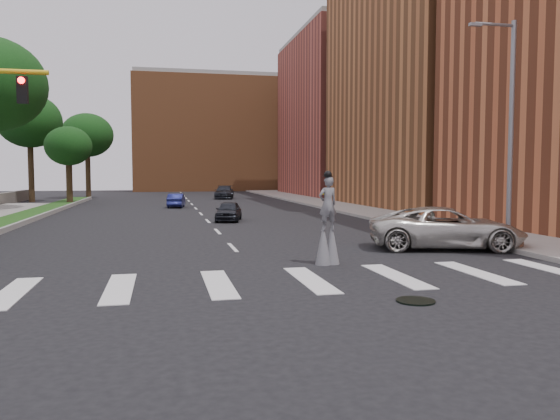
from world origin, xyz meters
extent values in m
plane|color=black|center=(0.00, 0.00, 0.00)|extent=(160.00, 160.00, 0.00)
cube|color=#194112|center=(-11.50, 20.00, 0.12)|extent=(2.00, 60.00, 0.25)
cube|color=gray|center=(-10.45, 20.00, 0.14)|extent=(0.20, 60.00, 0.28)
cube|color=gray|center=(12.50, 25.00, 0.09)|extent=(5.00, 90.00, 0.18)
cylinder|color=black|center=(3.00, -2.00, 0.02)|extent=(0.90, 0.90, 0.04)
cube|color=#9B5A30|center=(22.00, 30.00, 12.00)|extent=(16.00, 22.00, 24.00)
cube|color=#A94B3E|center=(22.00, 54.00, 10.00)|extent=(16.00, 22.00, 20.00)
cube|color=#9B5A30|center=(6.00, 78.00, 9.00)|extent=(26.00, 14.00, 18.00)
cylinder|color=slate|center=(11.00, 6.00, 4.50)|extent=(0.20, 0.20, 9.00)
cylinder|color=slate|center=(10.20, 6.00, 8.80)|extent=(1.80, 0.12, 0.12)
cube|color=slate|center=(9.30, 6.00, 8.75)|extent=(0.50, 0.18, 0.12)
cube|color=black|center=(-6.50, 3.00, 5.30)|extent=(0.28, 0.18, 0.75)
cylinder|color=#FF0C0C|center=(-6.50, 2.90, 5.55)|extent=(0.18, 0.06, 0.18)
cylinder|color=black|center=(2.68, 3.43, 0.55)|extent=(0.07, 0.07, 1.10)
cylinder|color=black|center=(2.37, 3.36, 0.55)|extent=(0.07, 0.07, 1.10)
cone|color=#5C5B60|center=(2.68, 3.43, 0.69)|extent=(0.52, 0.52, 1.37)
cone|color=#5C5B60|center=(2.37, 3.36, 0.69)|extent=(0.52, 0.52, 1.37)
imported|color=#5C5B60|center=(2.53, 3.39, 1.98)|extent=(0.72, 0.56, 1.77)
sphere|color=black|center=(2.53, 3.39, 2.93)|extent=(0.26, 0.26, 0.26)
cylinder|color=black|center=(2.53, 3.39, 2.88)|extent=(0.34, 0.34, 0.02)
cube|color=yellow|center=(2.50, 3.53, 2.47)|extent=(0.22, 0.05, 0.10)
imported|color=beige|center=(8.17, 5.87, 0.82)|extent=(6.46, 4.29, 1.65)
imported|color=black|center=(1.28, 19.90, 0.61)|extent=(2.19, 3.81, 1.22)
imported|color=navy|center=(-1.53, 33.74, 0.59)|extent=(1.68, 3.69, 1.17)
imported|color=black|center=(4.19, 48.04, 0.74)|extent=(2.82, 5.33, 1.47)
cylinder|color=black|center=(-15.46, 45.02, 3.26)|extent=(0.56, 0.56, 6.52)
ellipsoid|color=black|center=(-15.46, 45.02, 8.07)|extent=(6.23, 6.23, 5.30)
cylinder|color=black|center=(-10.98, 39.27, 2.17)|extent=(0.56, 0.56, 4.33)
ellipsoid|color=black|center=(-10.98, 39.27, 5.38)|extent=(4.19, 4.19, 3.56)
cylinder|color=black|center=(-10.92, 52.04, 2.87)|extent=(0.56, 0.56, 5.74)
ellipsoid|color=black|center=(-10.92, 52.04, 7.20)|extent=(5.83, 5.83, 4.95)
camera|label=1|loc=(-2.75, -13.56, 3.02)|focal=35.00mm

